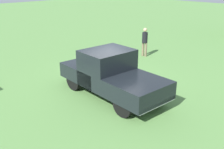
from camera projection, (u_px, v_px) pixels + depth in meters
ground_plane at (109, 84)px, 11.63m from camera, size 80.00×80.00×0.00m
pickup_truck at (110, 73)px, 10.21m from camera, size 4.77×2.16×1.82m
person_bystander at (145, 40)px, 15.32m from camera, size 0.35×0.35×1.69m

